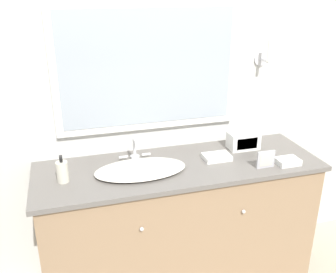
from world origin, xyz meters
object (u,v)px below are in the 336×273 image
Objects in this scene: sink_basin at (140,169)px; picture_frame at (266,159)px; soap_bottle at (62,171)px; appliance_box at (243,141)px.

sink_basin reaches higher than picture_frame.
soap_bottle is 1.22m from picture_frame.
appliance_box is 0.31m from picture_frame.
soap_bottle reaches higher than appliance_box.
picture_frame is at bearing -12.40° from sink_basin.
appliance_box is (1.21, 0.14, -0.01)m from soap_bottle.
soap_bottle is at bearing -179.98° from sink_basin.
appliance_box is at bearing 6.75° from soap_bottle.
appliance_box is (0.76, 0.14, 0.04)m from sink_basin.
sink_basin is 0.77m from picture_frame.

